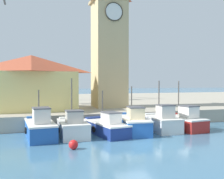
# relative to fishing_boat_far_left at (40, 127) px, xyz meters

# --- Properties ---
(ground_plane) EXTENTS (300.00, 300.00, 0.00)m
(ground_plane) POSITION_rel_fishing_boat_far_left_xyz_m (6.20, -3.66, -0.81)
(ground_plane) COLOR teal
(quay_wharf) EXTENTS (120.00, 40.00, 1.34)m
(quay_wharf) POSITION_rel_fishing_boat_far_left_xyz_m (6.20, 22.53, -0.14)
(quay_wharf) COLOR #A89E89
(quay_wharf) RESTS_ON ground
(fishing_boat_far_left) EXTENTS (2.36, 5.32, 3.64)m
(fishing_boat_far_left) POSITION_rel_fishing_boat_far_left_xyz_m (0.00, 0.00, 0.00)
(fishing_boat_far_left) COLOR #2356A8
(fishing_boat_far_left) RESTS_ON ground
(fishing_boat_left_outer) EXTENTS (2.17, 4.12, 4.55)m
(fishing_boat_left_outer) POSITION_rel_fishing_boat_far_left_xyz_m (2.46, -0.30, -0.06)
(fishing_boat_left_outer) COLOR silver
(fishing_boat_left_outer) RESTS_ON ground
(fishing_boat_left_inner) EXTENTS (2.74, 5.44, 3.54)m
(fishing_boat_left_inner) POSITION_rel_fishing_boat_far_left_xyz_m (5.16, -0.31, -0.14)
(fishing_boat_left_inner) COLOR navy
(fishing_boat_left_inner) RESTS_ON ground
(fishing_boat_mid_left) EXTENTS (2.81, 5.40, 3.88)m
(fishing_boat_mid_left) POSITION_rel_fishing_boat_far_left_xyz_m (7.56, -0.18, -0.01)
(fishing_boat_mid_left) COLOR #2356A8
(fishing_boat_mid_left) RESTS_ON ground
(fishing_boat_center) EXTENTS (2.24, 4.18, 4.37)m
(fishing_boat_center) POSITION_rel_fishing_boat_far_left_xyz_m (10.19, -0.24, -0.01)
(fishing_boat_center) COLOR silver
(fishing_boat_center) RESTS_ON ground
(fishing_boat_mid_right) EXTENTS (2.68, 4.80, 4.35)m
(fishing_boat_mid_right) POSITION_rel_fishing_boat_far_left_xyz_m (12.37, -0.16, -0.06)
(fishing_boat_mid_right) COLOR #AD2823
(fishing_boat_mid_right) RESTS_ON ground
(clock_tower) EXTENTS (4.04, 4.04, 16.52)m
(clock_tower) POSITION_rel_fishing_boat_far_left_xyz_m (8.12, 8.73, 8.33)
(clock_tower) COLOR tan
(clock_tower) RESTS_ON quay_wharf
(warehouse_left) EXTENTS (9.24, 6.86, 5.72)m
(warehouse_left) POSITION_rel_fishing_boat_far_left_xyz_m (-0.57, 8.14, 3.46)
(warehouse_left) COLOR #E5D17A
(warehouse_left) RESTS_ON quay_wharf
(mooring_buoy) EXTENTS (0.60, 0.60, 0.60)m
(mooring_buoy) POSITION_rel_fishing_boat_far_left_xyz_m (1.88, -4.17, -0.51)
(mooring_buoy) COLOR red
(mooring_buoy) RESTS_ON ground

